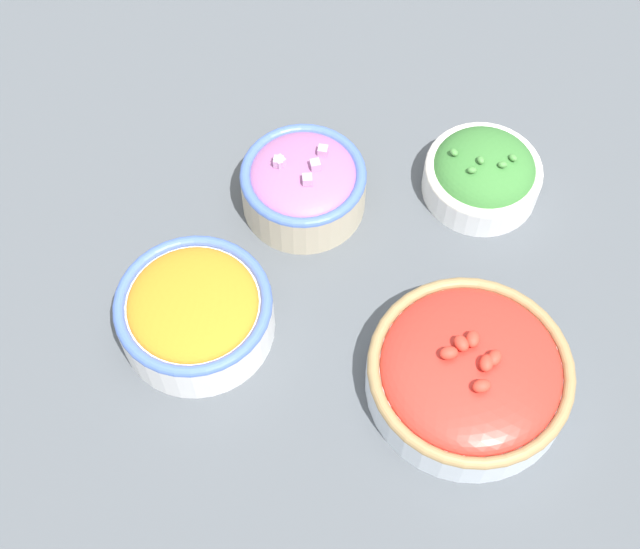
# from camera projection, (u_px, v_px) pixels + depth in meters

# --- Properties ---
(ground_plane) EXTENTS (3.00, 3.00, 0.00)m
(ground_plane) POSITION_uv_depth(u_px,v_px,m) (320.00, 289.00, 0.94)
(ground_plane) COLOR #4C5156
(bowl_carrots) EXTENTS (0.16, 0.16, 0.07)m
(bowl_carrots) POSITION_uv_depth(u_px,v_px,m) (195.00, 311.00, 0.89)
(bowl_carrots) COLOR white
(bowl_carrots) RESTS_ON ground_plane
(bowl_broccoli) EXTENTS (0.13, 0.13, 0.07)m
(bowl_broccoli) POSITION_uv_depth(u_px,v_px,m) (483.00, 173.00, 0.98)
(bowl_broccoli) COLOR white
(bowl_broccoli) RESTS_ON ground_plane
(bowl_cherry_tomatoes) EXTENTS (0.20, 0.20, 0.07)m
(bowl_cherry_tomatoes) POSITION_uv_depth(u_px,v_px,m) (469.00, 373.00, 0.86)
(bowl_cherry_tomatoes) COLOR silver
(bowl_cherry_tomatoes) RESTS_ON ground_plane
(bowl_red_onion) EXTENTS (0.14, 0.14, 0.08)m
(bowl_red_onion) POSITION_uv_depth(u_px,v_px,m) (303.00, 184.00, 0.97)
(bowl_red_onion) COLOR beige
(bowl_red_onion) RESTS_ON ground_plane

